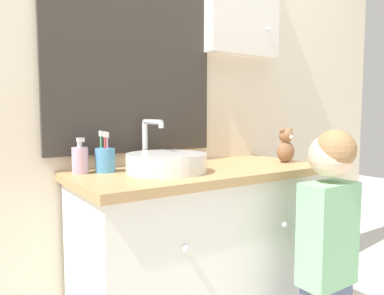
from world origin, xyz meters
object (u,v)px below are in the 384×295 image
(toothbrush_holder, at_px, (105,160))
(soap_dispenser, at_px, (80,160))
(sink_basin, at_px, (166,162))
(child_figure, at_px, (327,237))
(teddy_bear, at_px, (286,146))

(toothbrush_holder, bearing_deg, soap_dispenser, 169.32)
(sink_basin, distance_m, soap_dispenser, 0.34)
(child_figure, height_order, teddy_bear, child_figure)
(sink_basin, xyz_separation_m, child_figure, (0.48, -0.43, -0.29))
(toothbrush_holder, distance_m, teddy_bear, 0.87)
(sink_basin, height_order, child_figure, sink_basin)
(toothbrush_holder, bearing_deg, teddy_bear, -13.25)
(child_figure, relative_size, teddy_bear, 5.85)
(soap_dispenser, xyz_separation_m, child_figure, (0.78, -0.58, -0.30))
(child_figure, bearing_deg, soap_dispenser, 143.37)
(toothbrush_holder, relative_size, child_figure, 0.17)
(teddy_bear, bearing_deg, toothbrush_holder, 166.75)
(sink_basin, relative_size, soap_dispenser, 2.66)
(soap_dispenser, relative_size, teddy_bear, 0.84)
(sink_basin, xyz_separation_m, soap_dispenser, (-0.30, 0.15, 0.01))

